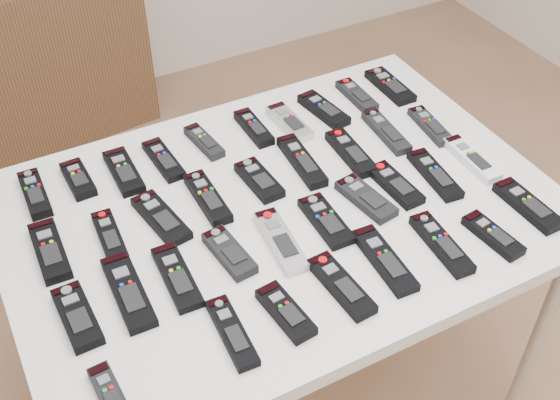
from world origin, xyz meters
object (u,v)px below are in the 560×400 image
remote_5 (254,128)px  remote_11 (110,237)px  remote_13 (208,198)px  remote_7 (324,110)px  remote_30 (232,332)px  remote_21 (177,277)px  remote_24 (326,221)px  remote_27 (435,175)px  remote_28 (472,159)px  remote_23 (281,241)px  remote_25 (366,198)px  remote_20 (128,292)px  remote_18 (430,126)px  remote_36 (528,205)px  remote_31 (286,312)px  remote_34 (441,244)px  remote_4 (204,142)px  remote_22 (229,253)px  remote_8 (357,95)px  remote_17 (386,132)px  remote_6 (289,123)px  remote_15 (302,161)px  remote_19 (77,316)px  remote_10 (50,251)px  remote_0 (35,194)px  remote_16 (351,153)px  remote_14 (259,180)px  remote_33 (384,260)px  remote_1 (78,179)px  remote_32 (341,286)px  remote_29 (111,396)px  table (280,224)px  remote_12 (161,218)px  remote_2 (124,172)px  remote_26 (395,185)px  remote_3 (164,160)px

remote_5 → remote_11: (-0.46, -0.21, -0.00)m
remote_13 → remote_7: bearing=23.9°
remote_30 → remote_21: bearing=105.4°
remote_24 → remote_27: size_ratio=0.91×
remote_24 → remote_28: size_ratio=0.93×
remote_23 → remote_25: remote_25 is taller
remote_7 → remote_20: 0.77m
remote_18 → remote_36: size_ratio=0.92×
remote_13 → remote_18: remote_13 is taller
remote_31 → remote_34: same height
remote_4 → remote_22: remote_22 is taller
remote_4 → remote_36: 0.80m
remote_8 → remote_22: (-0.56, -0.38, 0.00)m
remote_8 → remote_17: bearing=-97.2°
remote_21 → remote_27: same height
remote_6 → remote_34: same height
remote_15 → remote_7: bearing=49.8°
remote_19 → remote_36: (1.00, -0.17, -0.00)m
remote_8 → remote_10: remote_10 is taller
remote_28 → remote_30: same height
remote_0 → remote_7: same height
remote_13 → remote_18: bearing=-0.5°
remote_17 → remote_25: size_ratio=1.15×
remote_16 → remote_23: 0.35m
remote_11 → remote_14: same height
remote_27 → remote_0: bearing=162.1°
remote_33 → remote_1: bearing=134.9°
remote_20 → remote_32: 0.43m
remote_25 → remote_29: (-0.68, -0.23, -0.00)m
remote_8 → remote_20: bearing=-153.8°
remote_6 → remote_32: 0.57m
remote_31 → remote_33: size_ratio=0.75×
table → remote_23: bearing=-117.4°
remote_1 → remote_16: (0.63, -0.22, 0.00)m
remote_0 → remote_14: bearing=-20.9°
table → remote_36: 0.57m
remote_0 → remote_1: 0.10m
remote_12 → remote_22: bearing=-71.4°
remote_4 → remote_14: 0.21m
table → remote_16: 0.27m
remote_1 → remote_2: bearing=-13.1°
remote_21 → remote_26: (0.57, 0.03, 0.00)m
table → remote_0: (-0.49, 0.29, 0.07)m
remote_2 → remote_33: size_ratio=0.87×
remote_19 → remote_10: bearing=89.3°
remote_5 → remote_23: (-0.13, -0.40, -0.00)m
remote_11 → remote_25: 0.58m
remote_3 → remote_26: bearing=-40.5°
remote_14 → remote_18: size_ratio=0.91×
remote_3 → remote_19: 0.50m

